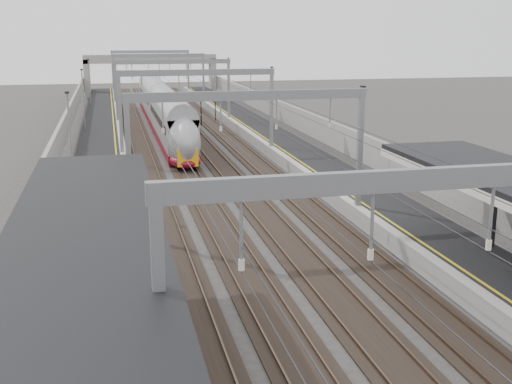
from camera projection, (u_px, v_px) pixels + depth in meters
name	position (u px, v px, depth m)	size (l,w,h in m)	color
platform_left	(102.00, 152.00, 55.10)	(4.00, 120.00, 1.00)	black
platform_right	(281.00, 145.00, 58.55)	(4.00, 120.00, 1.00)	black
tracks	(194.00, 154.00, 56.93)	(11.40, 140.00, 0.20)	black
overhead_line	(184.00, 79.00, 61.71)	(13.00, 140.00, 6.60)	gray
canopy_left	(78.00, 286.00, 14.25)	(4.40, 30.00, 4.24)	black
overbridge	(151.00, 64.00, 107.68)	(22.00, 2.20, 6.90)	gray
wall_left	(62.00, 141.00, 54.14)	(0.30, 120.00, 3.20)	gray
wall_right	(315.00, 132.00, 58.97)	(0.30, 120.00, 3.20)	gray
train	(163.00, 114.00, 69.27)	(2.56, 46.58, 4.05)	maroon
signal_green	(126.00, 104.00, 74.39)	(0.32, 0.32, 3.48)	black
signal_red_near	(201.00, 105.00, 74.06)	(0.32, 0.32, 3.48)	black
signal_red_far	(215.00, 101.00, 77.63)	(0.32, 0.32, 3.48)	black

